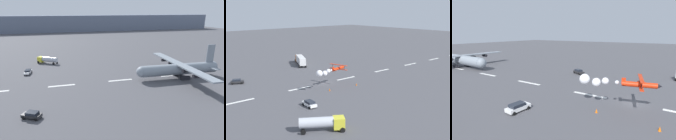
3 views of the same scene
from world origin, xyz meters
TOP-DOWN VIEW (x-y plane):
  - ground_plane at (0.00, 0.00)m, footprint 440.00×440.00m
  - runway_stripe_5 at (9.32, 0.00)m, footprint 8.00×0.90m
  - runway_stripe_6 at (27.96, 0.00)m, footprint 8.00×0.90m
  - runway_stripe_7 at (46.59, 0.00)m, footprint 8.00×0.90m
  - runway_stripe_8 at (65.23, 0.00)m, footprint 8.00×0.90m
  - cargo_transport_plane at (65.46, -2.65)m, footprint 28.64×35.34m
  - stunt_biplane_red at (3.58, 6.02)m, footprint 13.45×6.45m
  - followme_car_yellow at (21.52, -17.49)m, footprint 4.44×3.41m
  - airport_staff_sedan at (16.47, 14.86)m, footprint 2.38×4.63m
  - traffic_cone_near at (-5.62, 8.72)m, footprint 0.44×0.44m
  - traffic_cone_far at (4.38, 7.89)m, footprint 0.44×0.44m

SIDE VIEW (x-z plane):
  - ground_plane at x=0.00m, z-range 0.00..0.00m
  - runway_stripe_5 at x=9.32m, z-range 0.00..0.01m
  - runway_stripe_6 at x=27.96m, z-range 0.00..0.01m
  - runway_stripe_7 at x=46.59m, z-range 0.00..0.01m
  - runway_stripe_8 at x=65.23m, z-range 0.00..0.01m
  - traffic_cone_near at x=-5.62m, z-range 0.00..0.75m
  - traffic_cone_far at x=4.38m, z-range 0.00..0.75m
  - followme_car_yellow at x=21.52m, z-range 0.05..1.57m
  - airport_staff_sedan at x=16.47m, z-range 0.05..1.57m
  - cargo_transport_plane at x=65.46m, z-range -2.21..8.70m
  - stunt_biplane_red at x=3.58m, z-range 4.30..6.43m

